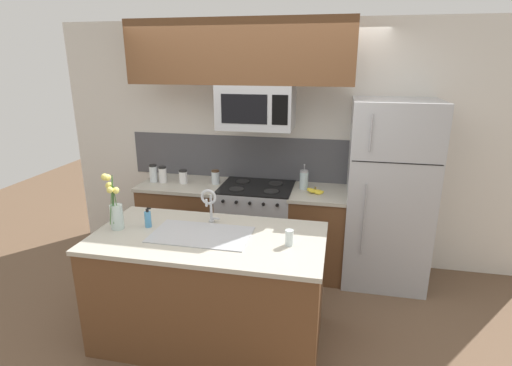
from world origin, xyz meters
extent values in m
plane|color=brown|center=(0.00, 0.00, 0.00)|extent=(10.00, 10.00, 0.00)
cube|color=silver|center=(0.30, 1.28, 1.30)|extent=(5.20, 0.10, 2.60)
cube|color=#4C4C51|center=(0.00, 1.22, 1.15)|extent=(3.06, 0.01, 0.48)
cube|color=brown|center=(-0.82, 0.90, 0.44)|extent=(0.87, 0.62, 0.88)
cube|color=#B2AD9E|center=(-0.82, 0.90, 0.89)|extent=(0.90, 0.65, 0.03)
cube|color=brown|center=(0.66, 0.90, 0.44)|extent=(0.55, 0.62, 0.88)
cube|color=#B2AD9E|center=(0.66, 0.90, 0.89)|extent=(0.58, 0.65, 0.03)
cube|color=#A8AAAF|center=(0.00, 0.90, 0.46)|extent=(0.76, 0.62, 0.91)
cube|color=black|center=(0.00, 0.90, 0.92)|extent=(0.76, 0.62, 0.01)
cylinder|color=black|center=(-0.18, 0.76, 0.93)|extent=(0.15, 0.15, 0.01)
cylinder|color=black|center=(0.18, 0.76, 0.93)|extent=(0.15, 0.15, 0.01)
cylinder|color=black|center=(-0.18, 1.04, 0.93)|extent=(0.15, 0.15, 0.01)
cylinder|color=black|center=(0.18, 1.04, 0.93)|extent=(0.15, 0.15, 0.01)
cylinder|color=black|center=(-0.27, 0.58, 0.85)|extent=(0.03, 0.02, 0.03)
cylinder|color=black|center=(-0.14, 0.58, 0.85)|extent=(0.03, 0.02, 0.03)
cylinder|color=black|center=(0.00, 0.58, 0.85)|extent=(0.03, 0.02, 0.03)
cylinder|color=black|center=(0.14, 0.58, 0.85)|extent=(0.03, 0.02, 0.03)
cylinder|color=black|center=(0.27, 0.58, 0.85)|extent=(0.03, 0.02, 0.03)
cube|color=#A8AAAF|center=(0.00, 0.88, 1.75)|extent=(0.74, 0.40, 0.43)
cube|color=black|center=(-0.07, 0.68, 1.75)|extent=(0.45, 0.00, 0.28)
cube|color=black|center=(0.27, 0.68, 1.75)|extent=(0.15, 0.00, 0.28)
cube|color=brown|center=(-0.16, 0.85, 2.27)|extent=(2.18, 0.34, 0.60)
cube|color=#A8AAAF|center=(1.33, 0.92, 0.93)|extent=(0.80, 0.72, 1.85)
cube|color=black|center=(1.33, 0.56, 1.33)|extent=(0.77, 0.00, 0.01)
cylinder|color=#99999E|center=(1.09, 0.54, 1.59)|extent=(0.01, 0.01, 0.33)
cylinder|color=#99999E|center=(1.09, 0.54, 0.78)|extent=(0.01, 0.01, 0.70)
cylinder|color=silver|center=(-1.15, 0.87, 1.00)|extent=(0.08, 0.08, 0.17)
cylinder|color=black|center=(-1.15, 0.87, 1.09)|extent=(0.08, 0.08, 0.02)
cylinder|color=silver|center=(-1.04, 0.87, 0.99)|extent=(0.08, 0.08, 0.16)
cylinder|color=black|center=(-1.04, 0.87, 1.08)|extent=(0.08, 0.08, 0.02)
cylinder|color=silver|center=(-0.81, 0.89, 0.98)|extent=(0.09, 0.09, 0.13)
cylinder|color=black|center=(-0.81, 0.89, 1.05)|extent=(0.09, 0.09, 0.01)
cylinder|color=silver|center=(-0.46, 0.94, 0.98)|extent=(0.09, 0.09, 0.14)
cylinder|color=#4C331E|center=(-0.46, 0.94, 1.05)|extent=(0.08, 0.08, 0.02)
ellipsoid|color=yellow|center=(0.61, 0.83, 0.93)|extent=(0.16, 0.12, 0.06)
ellipsoid|color=yellow|center=(0.61, 0.85, 0.93)|extent=(0.18, 0.09, 0.06)
ellipsoid|color=yellow|center=(0.62, 0.83, 0.93)|extent=(0.17, 0.04, 0.05)
ellipsoid|color=yellow|center=(0.62, 0.85, 0.93)|extent=(0.18, 0.08, 0.06)
ellipsoid|color=yellow|center=(0.63, 0.83, 0.93)|extent=(0.17, 0.12, 0.06)
cylinder|color=brown|center=(0.62, 0.84, 0.96)|extent=(0.02, 0.02, 0.03)
cylinder|color=silver|center=(0.49, 0.96, 1.00)|extent=(0.09, 0.09, 0.18)
cylinder|color=#A3A3AA|center=(0.49, 0.96, 1.10)|extent=(0.08, 0.08, 0.02)
cylinder|color=#A3A3AA|center=(0.49, 0.96, 1.14)|extent=(0.01, 0.01, 0.05)
sphere|color=#A3A3AA|center=(0.49, 0.96, 1.17)|extent=(0.02, 0.02, 0.02)
cube|color=brown|center=(-0.12, -0.35, 0.44)|extent=(1.76, 0.89, 0.88)
cube|color=#B2AD9E|center=(-0.12, -0.35, 0.89)|extent=(1.79, 0.92, 0.03)
cube|color=#ADAFB5|center=(-0.17, -0.35, 0.91)|extent=(0.76, 0.44, 0.01)
cube|color=#ADAFB5|center=(-0.35, -0.35, 0.84)|extent=(0.30, 0.33, 0.15)
cube|color=#ADAFB5|center=(0.00, -0.35, 0.84)|extent=(0.30, 0.33, 0.15)
cylinder|color=#B7BABF|center=(-0.17, -0.09, 0.92)|extent=(0.04, 0.04, 0.02)
cylinder|color=#B7BABF|center=(-0.17, -0.09, 1.04)|extent=(0.02, 0.02, 0.22)
torus|color=#B7BABF|center=(-0.17, -0.14, 1.15)|extent=(0.13, 0.02, 0.13)
cylinder|color=#B7BABF|center=(-0.17, -0.20, 1.12)|extent=(0.02, 0.02, 0.06)
cube|color=#B7BABF|center=(-0.14, -0.09, 0.95)|extent=(0.07, 0.01, 0.01)
cylinder|color=#4C93C6|center=(-0.64, -0.29, 0.98)|extent=(0.05, 0.05, 0.13)
cylinder|color=black|center=(-0.64, -0.29, 1.05)|extent=(0.02, 0.02, 0.02)
cube|color=black|center=(-0.62, -0.29, 1.07)|extent=(0.03, 0.01, 0.01)
cylinder|color=silver|center=(0.51, -0.39, 0.97)|extent=(0.06, 0.06, 0.12)
cylinder|color=silver|center=(-0.86, -0.37, 1.01)|extent=(0.10, 0.10, 0.20)
cylinder|color=silver|center=(-0.86, -0.37, 0.95)|extent=(0.09, 0.09, 0.06)
cylinder|color=#386B2D|center=(-0.88, -0.39, 1.16)|extent=(0.03, 0.03, 0.37)
sphere|color=#EFE066|center=(-0.89, -0.40, 1.34)|extent=(0.05, 0.05, 0.05)
cylinder|color=#386B2D|center=(-0.88, -0.37, 1.12)|extent=(0.04, 0.01, 0.30)
sphere|color=#EFE066|center=(-0.90, -0.37, 1.27)|extent=(0.06, 0.06, 0.06)
cylinder|color=#386B2D|center=(-0.87, -0.41, 1.16)|extent=(0.02, 0.08, 0.38)
sphere|color=#EFE066|center=(-0.88, -0.45, 1.36)|extent=(0.05, 0.05, 0.05)
cylinder|color=#386B2D|center=(-0.86, -0.40, 1.11)|extent=(0.01, 0.06, 0.28)
sphere|color=#EFE066|center=(-0.86, -0.42, 1.25)|extent=(0.05, 0.05, 0.05)
cylinder|color=#386B2D|center=(-0.85, -0.38, 1.10)|extent=(0.03, 0.02, 0.27)
sphere|color=#EFE066|center=(-0.83, -0.39, 1.24)|extent=(0.05, 0.05, 0.05)
camera|label=1|loc=(0.83, -3.01, 2.20)|focal=28.00mm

